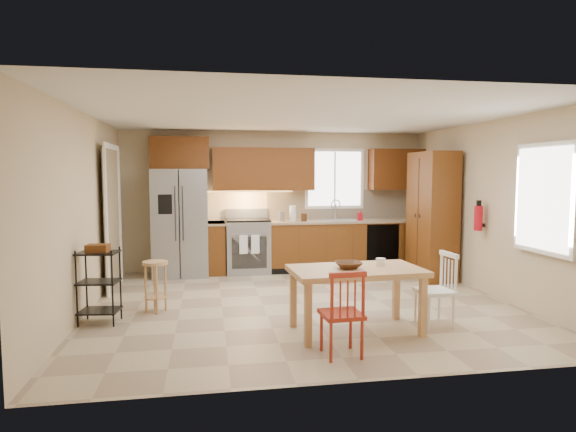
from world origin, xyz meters
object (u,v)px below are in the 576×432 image
Objects in this scene: range_stove at (248,247)px; soap_bottle at (360,215)px; refrigerator at (181,223)px; bar_stool at (156,287)px; table_bowl at (348,269)px; dining_table at (356,301)px; table_jar at (381,264)px; pantry at (432,216)px; chair_white at (435,290)px; utility_cart at (99,286)px; chair_red at (341,313)px; fire_extinguisher at (478,218)px.

range_stove is 4.82× the size of soap_bottle.
refrigerator reaches higher than bar_stool.
table_bowl is at bearing -59.68° from refrigerator.
table_jar reaches higher than dining_table.
pantry reaches higher than range_stove.
pantry is 18.83× the size of table_jar.
range_stove is 3.56m from table_jar.
refrigerator is at bearing 38.92° from chair_white.
dining_table is at bearing -75.17° from range_stove.
utility_cart reaches higher than table_jar.
soap_bottle is at bearing -0.45° from refrigerator.
utility_cart is at bearing -161.52° from pantry.
soap_bottle is (3.18, -0.02, 0.09)m from refrigerator.
bar_stool is at bearing 151.96° from table_bowl.
pantry is at bearing -18.29° from range_stove.
refrigerator is 4.39m from chair_red.
utility_cart is at bearing -149.32° from bar_stool.
soap_bottle is at bearing 75.97° from table_jar.
refrigerator is 2.17× the size of chair_white.
fire_extinguisher reaches higher than chair_white.
pantry is 5.23m from utility_cart.
table_bowl is (0.26, 0.65, 0.29)m from chair_red.
pantry is at bearing 25.32° from utility_cart.
table_bowl is 2.49m from bar_stool.
range_stove is at bearing 101.53° from dining_table.
table_jar is 2.81m from bar_stool.
table_bowl is 2.59× the size of table_jar.
pantry is (2.98, -0.99, 0.59)m from range_stove.
table_bowl is (0.82, -3.42, 0.24)m from range_stove.
refrigerator is 4.76m from fire_extinguisher.
refrigerator reaches higher than utility_cart.
range_stove is 0.44× the size of pantry.
range_stove is 1.10× the size of chair_red.
pantry reaches higher than utility_cart.
fire_extinguisher is 2.38m from table_jar.
refrigerator is at bearing 79.56° from utility_cart.
range_stove reaches higher than bar_stool.
pantry reaches higher than dining_table.
dining_table is at bearing -164.05° from table_jar.
pantry reaches higher than refrigerator.
table_jar is at bearing -54.11° from refrigerator.
chair_red is (1.71, -4.01, -0.49)m from refrigerator.
range_stove is 3.18× the size of table_bowl.
pantry reaches higher than bar_stool.
table_jar is at bearing -5.63° from utility_cart.
bar_stool is at bearing 38.24° from utility_cart.
table_bowl is 2.89m from utility_cart.
utility_cart is at bearing -126.52° from range_stove.
table_bowl is (-1.04, -0.05, 0.29)m from chair_white.
range_stove reaches higher than chair_white.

